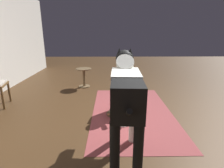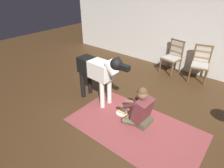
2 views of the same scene
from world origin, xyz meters
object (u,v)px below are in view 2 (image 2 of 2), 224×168
at_px(dining_chair_right_of_pair, 201,62).
at_px(hot_dog_on_plate, 122,112).
at_px(large_dog, 99,71).
at_px(dining_chair_left_of_pair, 173,55).
at_px(person_sitting_on_floor, 140,109).

xyz_separation_m(dining_chair_right_of_pair, hot_dog_on_plate, (-0.74, -2.63, -0.52)).
bearing_deg(large_dog, dining_chair_left_of_pair, 76.42).
distance_m(dining_chair_right_of_pair, hot_dog_on_plate, 2.78).
xyz_separation_m(dining_chair_left_of_pair, person_sitting_on_floor, (0.49, -2.65, -0.21)).
bearing_deg(person_sitting_on_floor, dining_chair_right_of_pair, 83.62).
relative_size(dining_chair_left_of_pair, person_sitting_on_floor, 1.20).
bearing_deg(person_sitting_on_floor, large_dog, 177.43).
height_order(dining_chair_right_of_pair, large_dog, large_dog).
height_order(person_sitting_on_floor, large_dog, large_dog).
bearing_deg(dining_chair_right_of_pair, hot_dog_on_plate, -105.78).
relative_size(person_sitting_on_floor, hot_dog_on_plate, 3.23).
bearing_deg(large_dog, person_sitting_on_floor, -2.57).
xyz_separation_m(dining_chair_left_of_pair, large_dog, (-0.63, -2.60, 0.25)).
xyz_separation_m(dining_chair_right_of_pair, large_dog, (-1.42, -2.60, 0.25)).
xyz_separation_m(dining_chair_left_of_pair, dining_chair_right_of_pair, (0.79, -0.00, 0.00)).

